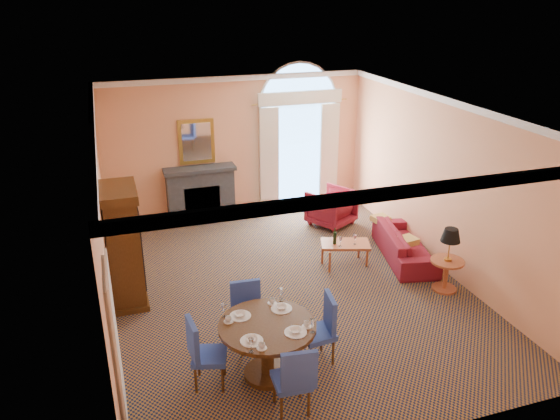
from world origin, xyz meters
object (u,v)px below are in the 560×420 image
object	(u,v)px
dining_table	(267,338)
sofa	(405,244)
armchair	(331,207)
armoire	(124,248)
coffee_table	(345,245)
side_table	(449,252)

from	to	relation	value
dining_table	sofa	distance (m)	4.42
armchair	dining_table	bearing A→B (deg)	27.58
armoire	coffee_table	bearing A→B (deg)	-0.05
coffee_table	side_table	world-z (taller)	side_table
dining_table	side_table	world-z (taller)	side_table
coffee_table	side_table	distance (m)	1.94
sofa	dining_table	bearing A→B (deg)	137.79
sofa	armchair	world-z (taller)	armchair
coffee_table	armoire	bearing A→B (deg)	-161.87
sofa	armchair	xyz separation A→B (m)	(-0.74, 1.98, 0.11)
armoire	coffee_table	world-z (taller)	armoire
armchair	side_table	xyz separation A→B (m)	(0.79, -3.29, 0.32)
side_table	sofa	bearing A→B (deg)	92.18
armoire	dining_table	world-z (taller)	armoire
armoire	sofa	size ratio (longest dim) A/B	1.01
armoire	coffee_table	xyz separation A→B (m)	(4.01, -0.00, -0.55)
sofa	side_table	distance (m)	1.39
armoire	side_table	xyz separation A→B (m)	(5.32, -1.40, -0.25)
armchair	side_table	distance (m)	3.40
armchair	side_table	size ratio (longest dim) A/B	0.78
coffee_table	sofa	bearing A→B (deg)	14.40
armchair	coffee_table	xyz separation A→B (m)	(-0.52, -1.89, 0.02)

